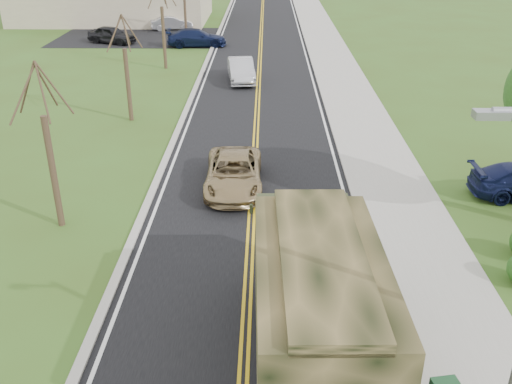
{
  "coord_description": "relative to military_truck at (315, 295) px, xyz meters",
  "views": [
    {
      "loc": [
        0.51,
        -8.28,
        10.28
      ],
      "look_at": [
        0.19,
        9.18,
        1.8
      ],
      "focal_mm": 40.0,
      "sensor_mm": 36.0,
      "label": 1
    }
  ],
  "objects": [
    {
      "name": "bare_tree_b",
      "position": [
        -8.71,
        19.28,
        0.22
      ],
      "size": [
        1.83,
        2.14,
        5.73
      ],
      "color": "#38281C",
      "rests_on": "ground"
    },
    {
      "name": "curb_right",
      "position": [
        2.44,
        37.28,
        -2.19
      ],
      "size": [
        0.3,
        120.0,
        0.12
      ],
      "primitive_type": "cube",
      "color": "#9E998E",
      "rests_on": "ground"
    },
    {
      "name": "lot_car_dark",
      "position": [
        -14.99,
        40.47,
        -1.5
      ],
      "size": [
        4.74,
        3.3,
        1.5
      ],
      "primitive_type": "imported",
      "rotation": [
        0.0,
        0.0,
        1.18
      ],
      "color": "black",
      "rests_on": "ground"
    },
    {
      "name": "sidewalk_right",
      "position": [
        4.19,
        37.28,
        -2.2
      ],
      "size": [
        3.2,
        120.0,
        0.1
      ],
      "primitive_type": "cube",
      "color": "#9E998E",
      "rests_on": "ground"
    },
    {
      "name": "lot_car_navy",
      "position": [
        -7.27,
        39.28,
        -1.51
      ],
      "size": [
        5.33,
        2.6,
        1.49
      ],
      "primitive_type": "imported",
      "rotation": [
        0.0,
        0.0,
        1.67
      ],
      "color": "#0E1635",
      "rests_on": "ground"
    },
    {
      "name": "suv_champagne",
      "position": [
        -2.51,
        10.55,
        -1.56
      ],
      "size": [
        2.43,
        5.05,
        1.39
      ],
      "primitive_type": "imported",
      "rotation": [
        0.0,
        0.0,
        0.03
      ],
      "color": "#9A8257",
      "rests_on": "ground"
    },
    {
      "name": "curb_left",
      "position": [
        -5.86,
        37.28,
        -2.2
      ],
      "size": [
        0.3,
        120.0,
        0.1
      ],
      "primitive_type": "cube",
      "color": "#9E998E",
      "rests_on": "ground"
    },
    {
      "name": "sedan_silver",
      "position": [
        -2.91,
        27.68,
        -1.48
      ],
      "size": [
        2.2,
        4.84,
        1.54
      ],
      "primitive_type": "imported",
      "rotation": [
        0.0,
        0.0,
        0.12
      ],
      "color": "#B1B1B6",
      "rests_on": "ground"
    },
    {
      "name": "bare_tree_d",
      "position": [
        -8.71,
        43.28,
        0.3
      ],
      "size": [
        1.88,
        2.2,
        5.91
      ],
      "color": "#38281C",
      "rests_on": "ground"
    },
    {
      "name": "bare_tree_c",
      "position": [
        -8.71,
        31.28,
        0.52
      ],
      "size": [
        2.04,
        2.39,
        6.42
      ],
      "color": "#38281C",
      "rests_on": "ground"
    },
    {
      "name": "road",
      "position": [
        -1.71,
        37.28,
        -2.25
      ],
      "size": [
        8.0,
        120.0,
        0.01
      ],
      "primitive_type": "cube",
      "color": "black",
      "rests_on": "ground"
    },
    {
      "name": "bare_tree_a",
      "position": [
        -8.71,
        7.28,
        0.37
      ],
      "size": [
        1.93,
        2.26,
        6.08
      ],
      "color": "#38281C",
      "rests_on": "ground"
    },
    {
      "name": "military_truck",
      "position": [
        0.0,
        0.0,
        0.0
      ],
      "size": [
        2.95,
        7.96,
        3.93
      ],
      "rotation": [
        0.0,
        0.0,
        0.03
      ],
      "color": "black",
      "rests_on": "ground"
    },
    {
      "name": "lot_car_silver",
      "position": [
        -10.68,
        47.28,
        -1.58
      ],
      "size": [
        4.33,
        2.43,
        1.35
      ],
      "primitive_type": "imported",
      "rotation": [
        0.0,
        0.0,
        1.83
      ],
      "color": "#AEADB2",
      "rests_on": "ground"
    }
  ]
}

